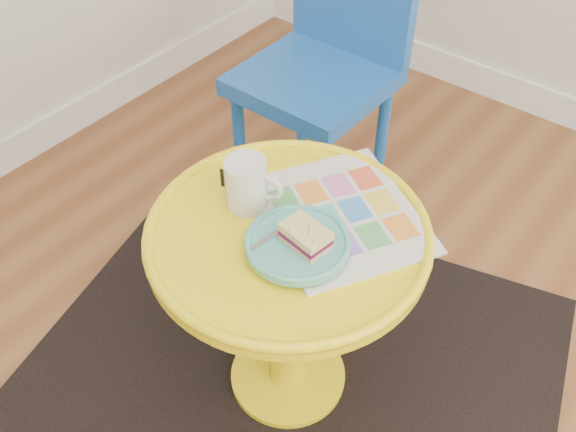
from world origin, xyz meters
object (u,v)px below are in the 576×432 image
Objects in this scene: plate at (297,244)px; side_table at (288,280)px; mug at (247,183)px; chair at (328,53)px; newspaper at (341,214)px.

side_table is at bearing 145.56° from plate.
mug is (-0.11, 0.01, 0.21)m from side_table.
chair reaches higher than mug.
chair reaches higher than plate.
mug is 0.61× the size of plate.
plate is at bearing -63.23° from newspaper.
newspaper is at bearing 86.29° from plate.
plate is (0.16, -0.04, -0.04)m from mug.
plate reaches higher than newspaper.
mug is at bearing 165.37° from plate.
mug is at bearing -67.83° from chair.
chair is 0.69m from newspaper.
side_table is at bearing -20.83° from mug.
newspaper is (0.06, 0.10, 0.15)m from side_table.
chair reaches higher than newspaper.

